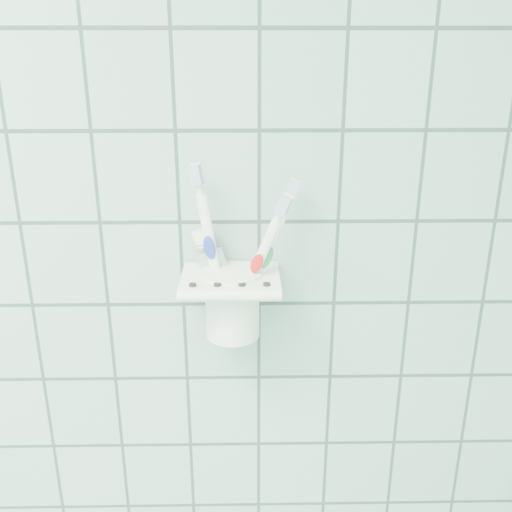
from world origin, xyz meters
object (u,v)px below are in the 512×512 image
Objects in this scene: cup at (232,300)px; toothbrush_blue at (235,256)px; toothbrush_pink at (224,248)px; holder_bracket at (231,281)px; toothpaste_tube at (233,269)px; toothbrush_orange at (230,251)px.

cup is 0.06m from toothbrush_blue.
cup is 0.41× the size of toothbrush_pink.
cup is at bearing 65.14° from holder_bracket.
toothbrush_blue is at bearing -42.48° from toothbrush_pink.
toothbrush_pink is at bearing -159.51° from toothpaste_tube.
toothbrush_blue is (0.00, -0.01, 0.06)m from cup.
holder_bracket is at bearing 125.97° from toothbrush_blue.
toothbrush_pink is 0.03m from toothpaste_tube.
cup is 0.04m from toothpaste_tube.
cup is at bearing 111.17° from toothbrush_blue.
toothbrush_pink is at bearing 125.39° from toothbrush_blue.
holder_bracket is 0.60× the size of toothbrush_blue.
toothbrush_pink is 0.03m from toothbrush_blue.
toothpaste_tube reaches higher than holder_bracket.
toothbrush_pink is at bearing -113.22° from toothbrush_orange.
holder_bracket is 0.57× the size of toothbrush_pink.
cup is at bearing -59.42° from toothbrush_orange.
toothbrush_pink is 1.08× the size of toothbrush_orange.
holder_bracket is 0.04m from toothbrush_pink.
cup is 0.62× the size of toothpaste_tube.
holder_bracket is 0.04m from toothbrush_orange.
toothpaste_tube is at bearing 84.03° from cup.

